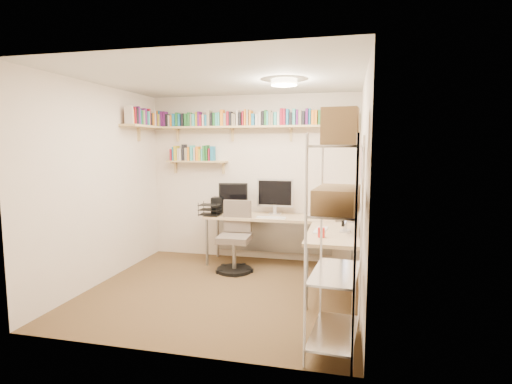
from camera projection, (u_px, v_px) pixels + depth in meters
ground at (223, 291)px, 4.82m from camera, size 3.20×3.20×0.00m
room_shell at (222, 162)px, 4.64m from camera, size 3.24×3.04×2.52m
wall_shelves at (222, 126)px, 5.93m from camera, size 3.12×1.09×0.80m
corner_desk at (276, 220)px, 5.54m from camera, size 2.24×1.85×1.26m
office_chair at (235, 242)px, 5.56m from camera, size 0.51×0.52×0.98m
wire_rack at (337, 192)px, 3.31m from camera, size 0.46×0.82×2.05m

